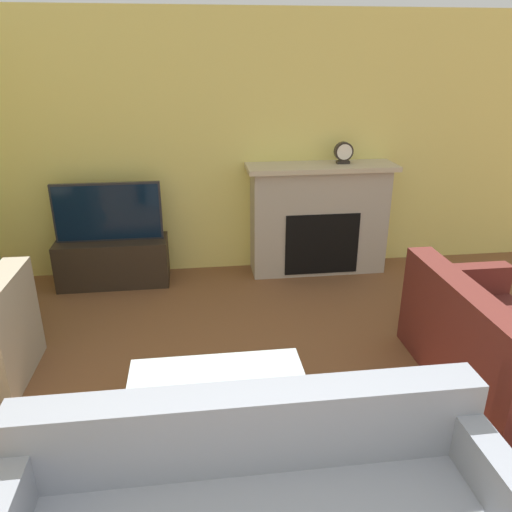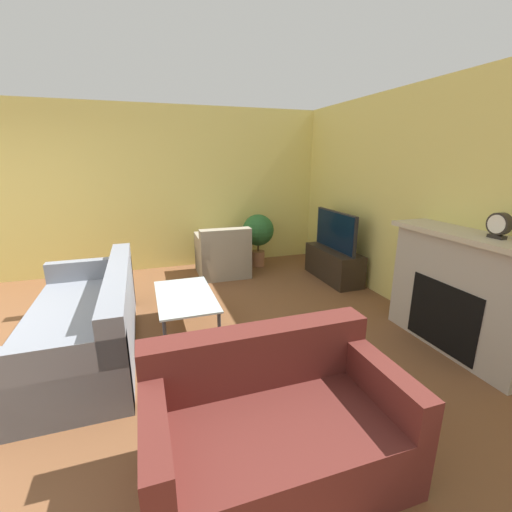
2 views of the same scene
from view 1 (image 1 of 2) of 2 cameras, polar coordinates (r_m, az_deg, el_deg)
wall_back at (r=5.38m, az=-4.71°, el=12.22°), size 8.19×0.06×2.70m
fireplace at (r=5.49m, az=7.16°, el=4.51°), size 1.57×0.47×1.20m
tv_stand at (r=5.44m, az=-15.96°, el=-0.64°), size 1.13×0.42×0.49m
tv at (r=5.26m, az=-16.58°, el=4.83°), size 1.07×0.06×0.60m
couch_loveseat at (r=4.01m, az=25.53°, el=-9.80°), size 0.88×1.50×0.82m
coffee_table at (r=3.16m, az=-4.39°, el=-14.66°), size 1.09×0.61×0.42m
mantel_clock at (r=5.39m, az=9.97°, el=11.58°), size 0.19×0.07×0.22m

